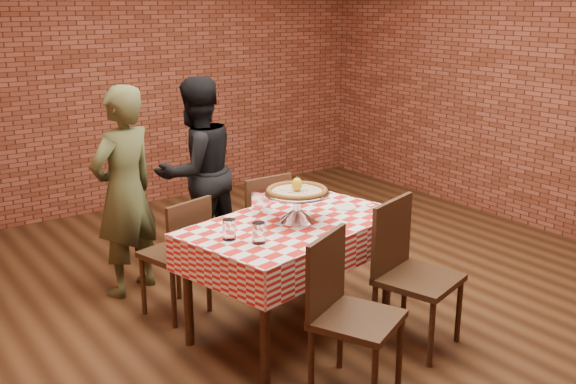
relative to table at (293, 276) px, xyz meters
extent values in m
plane|color=black|center=(0.37, 0.25, -0.38)|extent=(6.00, 6.00, 0.00)
plane|color=#602A1A|center=(0.37, 3.25, 1.08)|extent=(5.50, 0.00, 5.50)
cube|color=#412917|center=(0.00, 0.00, 0.00)|extent=(1.55, 1.12, 0.75)
cylinder|color=#C8B691|center=(0.03, 0.00, 0.58)|extent=(0.50, 0.50, 0.03)
ellipsoid|color=yellow|center=(0.03, 0.00, 0.63)|extent=(0.08, 0.08, 0.09)
cylinder|color=white|center=(-0.40, -0.20, 0.45)|extent=(0.10, 0.10, 0.13)
cylinder|color=white|center=(-0.51, -0.04, 0.45)|extent=(0.10, 0.10, 0.13)
cylinder|color=white|center=(0.46, 0.02, 0.39)|extent=(0.18, 0.18, 0.01)
cube|color=white|center=(0.58, -0.04, 0.39)|extent=(0.06, 0.06, 0.00)
cube|color=white|center=(0.65, -0.04, 0.39)|extent=(0.05, 0.04, 0.00)
cube|color=silver|center=(-0.05, 0.29, 0.46)|extent=(0.14, 0.13, 0.15)
imported|color=#434928|center=(-0.66, 1.19, 0.41)|extent=(0.67, 0.56, 1.57)
imported|color=black|center=(0.06, 1.43, 0.41)|extent=(0.83, 0.69, 1.56)
camera|label=1|loc=(-2.39, -3.28, 1.78)|focal=41.13mm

